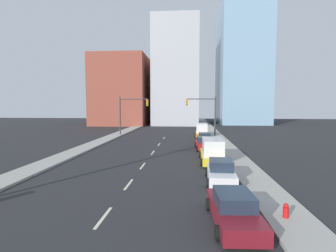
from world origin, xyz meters
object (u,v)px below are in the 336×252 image
object	(u,v)px
traffic_signal_left	(128,110)
sedan_green	(205,138)
box_truck_yellow	(212,151)
fire_hydrant	(286,212)
sedan_red	(204,144)
traffic_signal_right	(207,110)
box_truck_orange	(202,131)
sedan_maroon	(234,209)
sedan_white	(221,172)

from	to	relation	value
traffic_signal_left	sedan_green	distance (m)	15.65
box_truck_yellow	fire_hydrant	bearing A→B (deg)	-79.36
fire_hydrant	box_truck_yellow	world-z (taller)	box_truck_yellow
fire_hydrant	sedan_red	size ratio (longest dim) A/B	0.19
sedan_green	traffic_signal_left	bearing A→B (deg)	145.57
traffic_signal_right	box_truck_orange	xyz separation A→B (m)	(-0.88, -1.12, -3.32)
sedan_maroon	box_truck_orange	size ratio (longest dim) A/B	0.76
box_truck_yellow	box_truck_orange	world-z (taller)	box_truck_orange
box_truck_yellow	sedan_red	world-z (taller)	box_truck_yellow
box_truck_yellow	sedan_red	distance (m)	6.87
box_truck_yellow	sedan_green	distance (m)	12.05
fire_hydrant	sedan_maroon	xyz separation A→B (m)	(-2.41, -0.44, 0.24)
fire_hydrant	sedan_green	bearing A→B (deg)	95.23
sedan_maroon	sedan_green	size ratio (longest dim) A/B	1.12
sedan_white	traffic_signal_left	bearing A→B (deg)	117.50
traffic_signal_left	fire_hydrant	bearing A→B (deg)	-65.47
traffic_signal_left	traffic_signal_right	world-z (taller)	same
box_truck_yellow	sedan_maroon	bearing A→B (deg)	-90.43
sedan_maroon	sedan_red	world-z (taller)	sedan_red
traffic_signal_right	box_truck_orange	size ratio (longest dim) A/B	1.05
fire_hydrant	box_truck_orange	world-z (taller)	box_truck_orange
fire_hydrant	box_truck_orange	bearing A→B (deg)	94.12
fire_hydrant	box_truck_yellow	bearing A→B (deg)	100.19
sedan_white	sedan_red	bearing A→B (deg)	93.82
sedan_red	sedan_maroon	bearing A→B (deg)	-92.24
traffic_signal_left	box_truck_yellow	bearing A→B (deg)	-58.05
traffic_signal_right	sedan_white	bearing A→B (deg)	-91.75
traffic_signal_right	sedan_maroon	world-z (taller)	traffic_signal_right
traffic_signal_left	sedan_white	distance (m)	29.89
traffic_signal_right	traffic_signal_left	bearing A→B (deg)	180.00
sedan_white	sedan_red	size ratio (longest dim) A/B	1.05
fire_hydrant	sedan_white	bearing A→B (deg)	110.47
traffic_signal_left	box_truck_orange	bearing A→B (deg)	-5.06
traffic_signal_left	sedan_green	bearing A→B (deg)	-33.33
traffic_signal_right	fire_hydrant	size ratio (longest dim) A/B	8.02
sedan_red	box_truck_orange	world-z (taller)	box_truck_orange
fire_hydrant	sedan_red	xyz separation A→B (m)	(-2.61, 19.18, 0.28)
traffic_signal_left	box_truck_yellow	distance (m)	24.27
sedan_red	sedan_white	bearing A→B (deg)	-91.10
traffic_signal_right	sedan_maroon	distance (m)	33.38
traffic_signal_right	sedan_green	xyz separation A→B (m)	(-0.84, -8.35, -3.72)
traffic_signal_right	sedan_white	xyz separation A→B (m)	(-0.82, -26.79, -3.69)
fire_hydrant	traffic_signal_right	bearing A→B (deg)	92.44
traffic_signal_left	traffic_signal_right	size ratio (longest dim) A/B	1.00
traffic_signal_left	box_truck_yellow	size ratio (longest dim) A/B	1.11
fire_hydrant	box_truck_orange	xyz separation A→B (m)	(-2.28, 31.60, 0.65)
sedan_white	box_truck_yellow	world-z (taller)	box_truck_yellow
traffic_signal_left	sedan_maroon	xyz separation A→B (m)	(12.52, -33.16, -3.74)
sedan_red	box_truck_orange	distance (m)	12.43
sedan_maroon	box_truck_yellow	size ratio (longest dim) A/B	0.80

